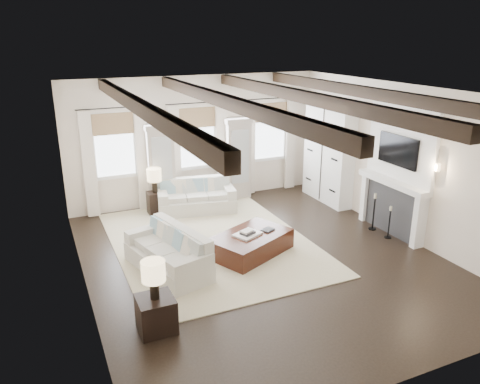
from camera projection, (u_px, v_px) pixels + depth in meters
name	position (u px, v px, depth m)	size (l,w,h in m)	color
ground	(262.00, 259.00, 9.09)	(7.50, 7.50, 0.00)	black
room_shell	(277.00, 150.00, 9.54)	(6.54, 7.54, 3.22)	white
area_rug	(211.00, 242.00, 9.80)	(3.84, 5.04, 0.02)	beige
sofa_back	(196.00, 198.00, 11.45)	(1.98, 1.16, 0.80)	silver
sofa_left	(170.00, 254.00, 8.55)	(1.28, 2.02, 0.80)	silver
ottoman	(250.00, 244.00, 9.24)	(1.58, 0.99, 0.42)	black
tray	(247.00, 234.00, 9.12)	(0.50, 0.38, 0.04)	white
book_lower	(248.00, 233.00, 9.09)	(0.26, 0.20, 0.04)	#262628
book_upper	(246.00, 231.00, 9.07)	(0.22, 0.17, 0.03)	beige
book_loose	(268.00, 230.00, 9.34)	(0.24, 0.18, 0.03)	#262628
side_table_front	(156.00, 314.00, 6.83)	(0.53, 0.53, 0.53)	black
lamp_front	(153.00, 273.00, 6.62)	(0.34, 0.34, 0.59)	black
side_table_back	(156.00, 203.00, 11.23)	(0.38, 0.38, 0.56)	black
lamp_back	(154.00, 176.00, 11.01)	(0.34, 0.34, 0.58)	black
candlestick_near	(389.00, 225.00, 9.92)	(0.14, 0.14, 0.72)	black
candlestick_far	(374.00, 215.00, 10.35)	(0.17, 0.17, 0.84)	black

